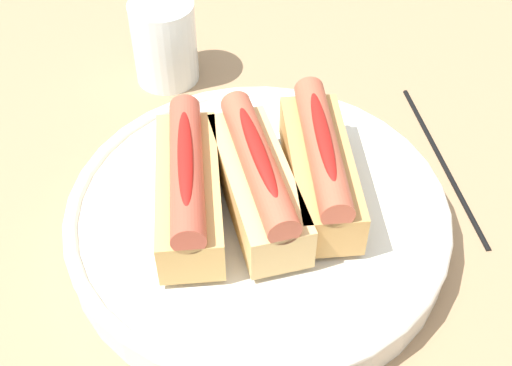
{
  "coord_description": "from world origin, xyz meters",
  "views": [
    {
      "loc": [
        -0.36,
        0.11,
        0.45
      ],
      "look_at": [
        0.0,
        -0.02,
        0.06
      ],
      "focal_mm": 47.72,
      "sensor_mm": 36.0,
      "label": 1
    }
  ],
  "objects_px": {
    "hotdog_front": "(322,167)",
    "water_glass": "(167,46)",
    "hotdog_back": "(256,176)",
    "hotdog_side": "(188,186)",
    "serving_bowl": "(256,213)",
    "chopstick_near": "(443,160)"
  },
  "relations": [
    {
      "from": "hotdog_front",
      "to": "hotdog_side",
      "type": "height_order",
      "value": "same"
    },
    {
      "from": "hotdog_front",
      "to": "hotdog_side",
      "type": "bearing_deg",
      "value": 82.0
    },
    {
      "from": "hotdog_back",
      "to": "chopstick_near",
      "type": "bearing_deg",
      "value": -84.19
    },
    {
      "from": "hotdog_back",
      "to": "chopstick_near",
      "type": "distance_m",
      "value": 0.21
    },
    {
      "from": "hotdog_front",
      "to": "water_glass",
      "type": "relative_size",
      "value": 1.75
    },
    {
      "from": "serving_bowl",
      "to": "hotdog_side",
      "type": "relative_size",
      "value": 2.05
    },
    {
      "from": "hotdog_side",
      "to": "hotdog_front",
      "type": "bearing_deg",
      "value": -98.0
    },
    {
      "from": "hotdog_front",
      "to": "water_glass",
      "type": "xyz_separation_m",
      "value": [
        0.25,
        0.07,
        -0.03
      ]
    },
    {
      "from": "hotdog_back",
      "to": "hotdog_side",
      "type": "distance_m",
      "value": 0.05
    },
    {
      "from": "hotdog_front",
      "to": "chopstick_near",
      "type": "height_order",
      "value": "hotdog_front"
    },
    {
      "from": "hotdog_side",
      "to": "chopstick_near",
      "type": "bearing_deg",
      "value": -87.18
    },
    {
      "from": "serving_bowl",
      "to": "hotdog_back",
      "type": "relative_size",
      "value": 2.1
    },
    {
      "from": "hotdog_front",
      "to": "water_glass",
      "type": "bearing_deg",
      "value": 16.3
    },
    {
      "from": "serving_bowl",
      "to": "water_glass",
      "type": "xyz_separation_m",
      "value": [
        0.24,
        0.02,
        0.02
      ]
    },
    {
      "from": "hotdog_side",
      "to": "chopstick_near",
      "type": "distance_m",
      "value": 0.26
    },
    {
      "from": "serving_bowl",
      "to": "chopstick_near",
      "type": "distance_m",
      "value": 0.2
    },
    {
      "from": "hotdog_front",
      "to": "chopstick_near",
      "type": "distance_m",
      "value": 0.16
    },
    {
      "from": "serving_bowl",
      "to": "hotdog_back",
      "type": "xyz_separation_m",
      "value": [
        -0.0,
        0.0,
        0.05
      ]
    },
    {
      "from": "serving_bowl",
      "to": "hotdog_front",
      "type": "height_order",
      "value": "hotdog_front"
    },
    {
      "from": "hotdog_side",
      "to": "water_glass",
      "type": "bearing_deg",
      "value": -9.15
    },
    {
      "from": "hotdog_back",
      "to": "water_glass",
      "type": "distance_m",
      "value": 0.24
    },
    {
      "from": "hotdog_back",
      "to": "water_glass",
      "type": "bearing_deg",
      "value": 4.17
    }
  ]
}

